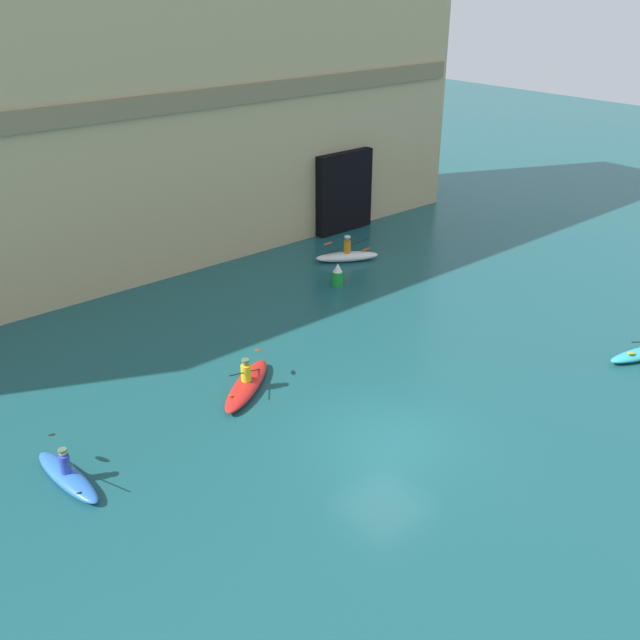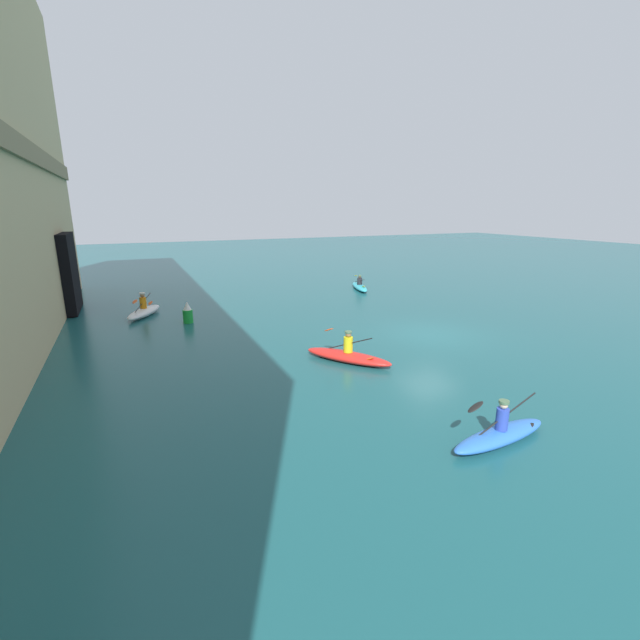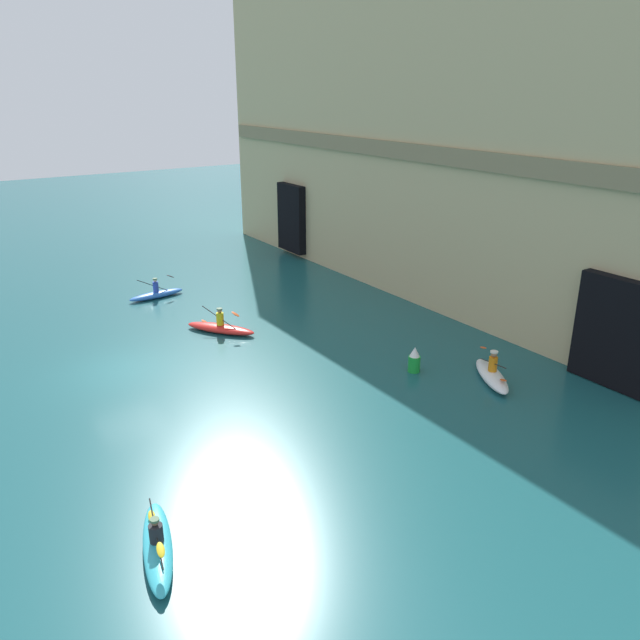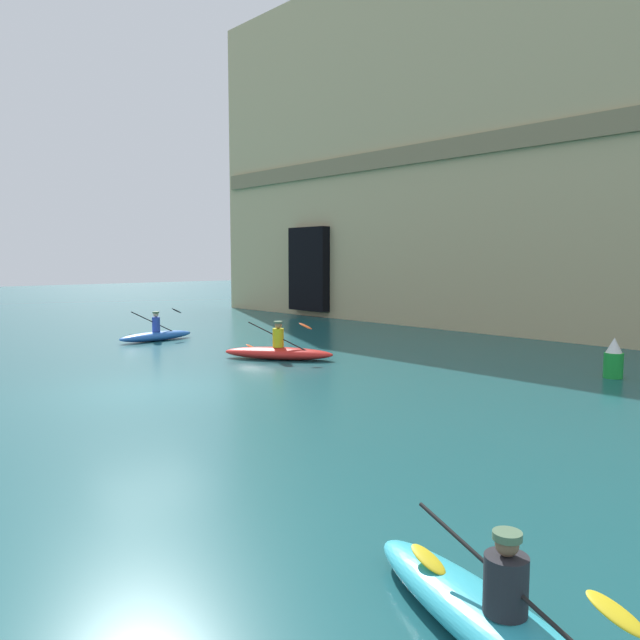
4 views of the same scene
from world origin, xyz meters
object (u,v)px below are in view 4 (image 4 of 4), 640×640
(kayak_cyan, at_px, (504,629))
(marker_buoy, at_px, (614,359))
(kayak_red, at_px, (278,352))
(kayak_blue, at_px, (156,335))

(kayak_cyan, bearing_deg, marker_buoy, -53.37)
(kayak_cyan, relative_size, kayak_red, 1.08)
(kayak_cyan, distance_m, marker_buoy, 12.72)
(kayak_blue, distance_m, kayak_cyan, 19.86)
(marker_buoy, bearing_deg, kayak_red, -150.31)
(kayak_cyan, distance_m, kayak_red, 14.36)
(kayak_red, bearing_deg, marker_buoy, -5.95)
(kayak_red, distance_m, marker_buoy, 9.24)
(kayak_blue, xyz_separation_m, marker_buoy, (14.42, 5.31, 0.27))
(kayak_blue, height_order, kayak_cyan, kayak_blue)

